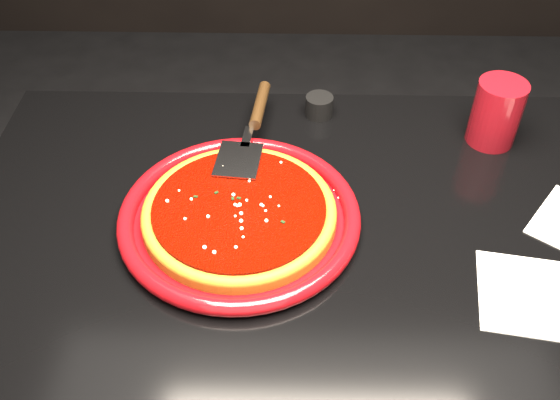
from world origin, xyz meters
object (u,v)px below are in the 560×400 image
(cup, at_px, (496,113))
(ramekin, at_px, (319,106))
(plate, at_px, (240,216))
(table, at_px, (335,386))
(pizza_server, at_px, (251,129))

(cup, bearing_deg, ramekin, 167.18)
(plate, bearing_deg, ramekin, 65.75)
(plate, relative_size, ramekin, 7.27)
(table, relative_size, cup, 10.50)
(plate, height_order, ramekin, ramekin)
(plate, bearing_deg, cup, 26.72)
(ramekin, bearing_deg, cup, -12.82)
(plate, xyz_separation_m, ramekin, (0.13, 0.28, 0.01))
(table, xyz_separation_m, plate, (-0.16, 0.05, 0.39))
(plate, distance_m, pizza_server, 0.18)
(plate, height_order, cup, cup)
(pizza_server, height_order, ramekin, pizza_server)
(plate, height_order, pizza_server, pizza_server)
(table, distance_m, plate, 0.43)
(pizza_server, bearing_deg, ramekin, 47.60)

